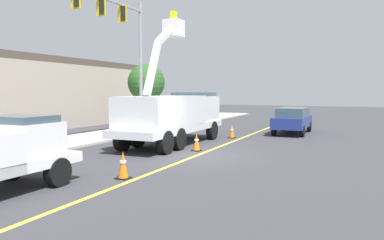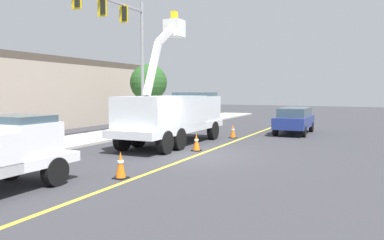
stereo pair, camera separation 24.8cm
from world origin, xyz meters
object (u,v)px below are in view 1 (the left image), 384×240
Objects in this scene: traffic_cone_mid_front at (123,165)px; traffic_signal_mast at (121,34)px; utility_bucket_truck at (173,113)px; traffic_cone_mid_rear at (197,142)px; traffic_cone_trailing at (232,131)px; passing_minivan at (293,119)px.

traffic_signal_mast reaches higher than traffic_cone_mid_front.
utility_bucket_truck reaches higher than traffic_cone_mid_rear.
passing_minivan is at bearing -34.58° from traffic_cone_trailing.
traffic_cone_mid_front is (-15.39, 2.07, -0.54)m from passing_minivan.
traffic_cone_trailing is 0.09× the size of traffic_signal_mast.
traffic_cone_mid_rear is at bearing 165.23° from passing_minivan.
traffic_cone_mid_rear reaches higher than traffic_cone_trailing.
traffic_signal_mast is (9.06, 6.85, 5.72)m from traffic_cone_mid_front.
traffic_cone_mid_rear is (6.08, 0.38, -0.03)m from traffic_cone_mid_front.
traffic_cone_trailing is at bearing -69.12° from traffic_signal_mast.
traffic_signal_mast is at bearing 65.24° from traffic_cone_mid_rear.
traffic_cone_trailing is at bearing 2.94° from traffic_cone_mid_rear.
traffic_signal_mast is (2.99, 6.47, 5.75)m from traffic_cone_mid_rear.
utility_bucket_truck reaches higher than passing_minivan.
passing_minivan is 5.58× the size of traffic_cone_mid_front.
passing_minivan is at bearing -7.67° from traffic_cone_mid_front.
utility_bucket_truck is at bearing 150.07° from passing_minivan.
passing_minivan is 0.57× the size of traffic_signal_mast.
traffic_cone_mid_rear is at bearing -125.41° from utility_bucket_truck.
traffic_cone_mid_front is at bearing -162.06° from utility_bucket_truck.
traffic_cone_mid_front is 1.08× the size of traffic_cone_mid_rear.
utility_bucket_truck is at bearing -109.01° from traffic_signal_mast.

